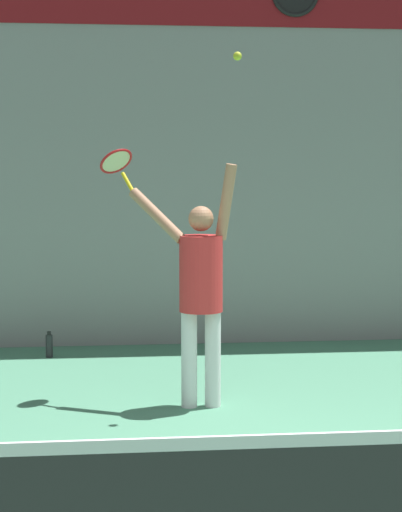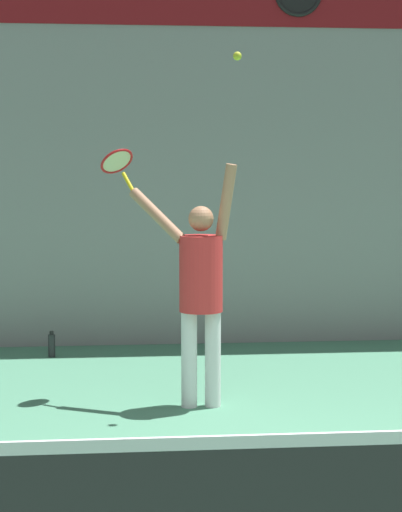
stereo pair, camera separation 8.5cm
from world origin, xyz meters
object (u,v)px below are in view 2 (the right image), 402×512
object	(u,v)px
tennis_player	(200,283)
water_bottle	(52,345)
tennis_ball	(237,56)
tennis_racket	(118,163)

from	to	relation	value
tennis_player	water_bottle	bearing A→B (deg)	122.23
tennis_player	water_bottle	world-z (taller)	tennis_player
tennis_ball	water_bottle	bearing A→B (deg)	125.82
tennis_player	tennis_racket	size ratio (longest dim) A/B	5.01
tennis_player	tennis_ball	bearing A→B (deg)	-23.19
tennis_racket	water_bottle	world-z (taller)	tennis_racket
tennis_racket	water_bottle	xyz separation A→B (m)	(-0.68, 1.63, -1.86)
tennis_player	tennis_ball	size ratio (longest dim) A/B	29.03
water_bottle	tennis_racket	bearing A→B (deg)	-67.29
tennis_player	water_bottle	xyz separation A→B (m)	(-1.34, 2.12, -0.89)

